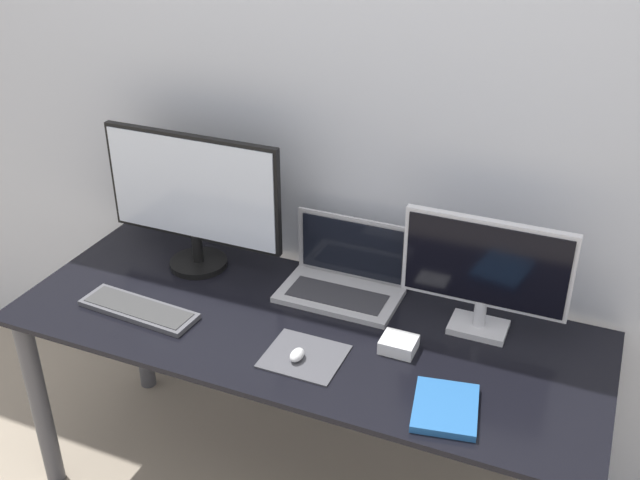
% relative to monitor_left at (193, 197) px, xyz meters
% --- Properties ---
extents(wall_back, '(7.00, 0.05, 2.50)m').
position_rel_monitor_left_xyz_m(wall_back, '(0.47, 0.22, 0.29)').
color(wall_back, silver).
rests_on(wall_back, ground_plane).
extents(desk, '(1.79, 0.68, 0.71)m').
position_rel_monitor_left_xyz_m(desk, '(0.47, -0.18, -0.38)').
color(desk, black).
rests_on(desk, ground_plane).
extents(monitor_left, '(0.62, 0.19, 0.47)m').
position_rel_monitor_left_xyz_m(monitor_left, '(0.00, 0.00, 0.00)').
color(monitor_left, black).
rests_on(monitor_left, desk).
extents(monitor_right, '(0.48, 0.12, 0.36)m').
position_rel_monitor_left_xyz_m(monitor_right, '(0.96, 0.00, -0.05)').
color(monitor_right, silver).
rests_on(monitor_right, desk).
extents(laptop, '(0.38, 0.23, 0.23)m').
position_rel_monitor_left_xyz_m(laptop, '(0.52, 0.04, -0.20)').
color(laptop, '#ADADB2').
rests_on(laptop, desk).
extents(keyboard, '(0.39, 0.14, 0.02)m').
position_rel_monitor_left_xyz_m(keyboard, '(-0.02, -0.32, -0.25)').
color(keyboard, '#4C4C51').
rests_on(keyboard, desk).
extents(mousepad, '(0.22, 0.19, 0.00)m').
position_rel_monitor_left_xyz_m(mousepad, '(0.54, -0.32, -0.26)').
color(mousepad, '#47474C').
rests_on(mousepad, desk).
extents(mouse, '(0.04, 0.06, 0.03)m').
position_rel_monitor_left_xyz_m(mouse, '(0.53, -0.35, -0.24)').
color(mouse, silver).
rests_on(mouse, mousepad).
extents(book, '(0.20, 0.23, 0.02)m').
position_rel_monitor_left_xyz_m(book, '(0.96, -0.39, -0.25)').
color(book, '#235B9E').
rests_on(book, desk).
extents(power_brick, '(0.10, 0.09, 0.04)m').
position_rel_monitor_left_xyz_m(power_brick, '(0.77, -0.19, -0.24)').
color(power_brick, white).
rests_on(power_brick, desk).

